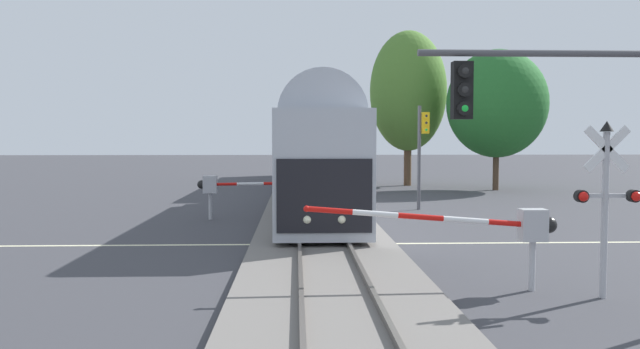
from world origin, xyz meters
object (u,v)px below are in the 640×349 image
Objects in this scene: crossing_gate_near at (507,226)px; elm_centre_background at (408,91)px; traffic_signal_far_side at (422,140)px; oak_far_right at (497,104)px; crossing_gate_far at (227,186)px; crossing_signal_mast at (606,190)px; traffic_signal_near_right at (622,109)px; commuter_train at (310,148)px.

crossing_gate_near is 0.51× the size of elm_centre_background.
traffic_signal_far_side is 0.54× the size of oak_far_right.
crossing_gate_far is 0.67× the size of oak_far_right.
oak_far_right is (6.53, 27.64, 3.32)m from crossing_signal_mast.
crossing_signal_mast reaches higher than crossing_gate_far.
crossing_gate_far is 9.50m from traffic_signal_far_side.
traffic_signal_near_right is at bearing -90.54° from traffic_signal_far_side.
crossing_signal_mast reaches higher than crossing_gate_near.
crossing_gate_near is at bearing -80.73° from commuter_train.
crossing_gate_far is (-7.42, 12.59, -0.04)m from crossing_gate_near.
traffic_signal_near_right is at bearing -66.02° from crossing_gate_near.
elm_centre_background reaches higher than commuter_train.
traffic_signal_near_right is at bearing -110.33° from crossing_signal_mast.
traffic_signal_near_right is at bearing -93.75° from elm_centre_background.
crossing_signal_mast is 0.66× the size of traffic_signal_near_right.
traffic_signal_far_side is at bearing 85.24° from crossing_gate_near.
crossing_signal_mast is 0.76× the size of traffic_signal_far_side.
crossing_gate_far is 21.70m from oak_far_right.
commuter_train is 7.22× the size of crossing_gate_near.
commuter_train is at bearing -162.59° from oak_far_right.
commuter_train reaches higher than crossing_signal_mast.
crossing_signal_mast is 28.59m from oak_far_right.
oak_far_right is at bearing 72.75° from crossing_gate_near.
commuter_train is 11.41m from elm_centre_background.
crossing_gate_far is 1.26× the size of traffic_signal_far_side.
crossing_gate_far is at bearing -159.68° from traffic_signal_far_side.
crossing_signal_mast is at bearing -103.29° from oak_far_right.
oak_far_right is at bearing 42.23° from crossing_gate_far.
oak_far_right is (7.04, 11.08, 2.32)m from traffic_signal_far_side.
elm_centre_background reaches higher than crossing_gate_near.
oak_far_right reaches higher than crossing_gate_far.
crossing_signal_mast is 0.34× the size of elm_centre_background.
traffic_signal_near_right reaches higher than crossing_gate_near.
oak_far_right is at bearing 17.41° from commuter_train.
commuter_train is at bearing 103.21° from crossing_signal_mast.
crossing_gate_near is at bearing 158.18° from crossing_signal_mast.
traffic_signal_far_side is (1.32, 15.83, 1.83)m from crossing_gate_near.
traffic_signal_far_side is at bearing 20.32° from crossing_gate_far.
elm_centre_background is (2.03, 15.30, 3.41)m from traffic_signal_far_side.
traffic_signal_far_side is 15.81m from elm_centre_background.
crossing_signal_mast is 16.60m from traffic_signal_far_side.
traffic_signal_near_right is (1.14, -2.57, 2.41)m from crossing_gate_near.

